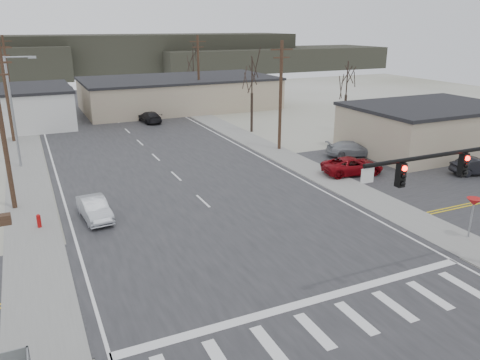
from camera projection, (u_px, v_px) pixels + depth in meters
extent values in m
plane|color=silver|center=(256.00, 251.00, 24.59)|extent=(140.00, 140.00, 0.00)
cube|color=#272729|center=(172.00, 173.00, 37.49)|extent=(18.00, 110.00, 0.05)
cube|color=#272729|center=(256.00, 251.00, 24.58)|extent=(90.00, 10.00, 0.04)
cube|color=#272729|center=(444.00, 172.00, 37.71)|extent=(18.00, 20.00, 0.03)
cube|color=gray|center=(27.00, 172.00, 37.56)|extent=(3.00, 90.00, 0.06)
cube|color=gray|center=(261.00, 145.00, 46.01)|extent=(3.00, 90.00, 0.06)
cylinder|color=black|center=(445.00, 154.00, 19.52)|extent=(8.40, 0.18, 0.18)
cube|color=black|center=(463.00, 164.00, 20.18)|extent=(0.32, 0.30, 1.00)
cube|color=black|center=(401.00, 175.00, 18.79)|extent=(0.32, 0.30, 1.00)
sphere|color=#FF0C05|center=(467.00, 158.00, 19.94)|extent=(0.22, 0.22, 0.22)
sphere|color=#FF0C05|center=(405.00, 168.00, 18.54)|extent=(0.22, 0.22, 0.22)
cube|color=silver|center=(367.00, 176.00, 18.05)|extent=(0.60, 0.04, 0.60)
cylinder|color=#A50C0C|center=(39.00, 222.00, 27.29)|extent=(0.24, 0.24, 0.70)
sphere|color=#A50C0C|center=(38.00, 216.00, 27.17)|extent=(0.24, 0.24, 0.24)
cylinder|color=gray|center=(471.00, 220.00, 25.82)|extent=(0.10, 0.10, 2.10)
cone|color=#A50C0C|center=(474.00, 202.00, 25.47)|extent=(0.80, 0.80, 0.40)
cube|color=tan|center=(179.00, 94.00, 65.80)|extent=(26.00, 14.00, 4.00)
cube|color=black|center=(179.00, 78.00, 65.12)|extent=(26.30, 14.30, 0.30)
cube|color=tan|center=(427.00, 129.00, 43.84)|extent=(14.00, 10.00, 4.00)
cube|color=black|center=(430.00, 106.00, 43.16)|extent=(14.30, 10.30, 0.30)
cylinder|color=#432E1F|center=(3.00, 133.00, 28.74)|extent=(0.30, 0.30, 10.00)
cylinder|color=#432E1F|center=(6.00, 92.00, 45.95)|extent=(0.30, 0.30, 10.00)
cube|color=#432E1F|center=(1.00, 55.00, 44.84)|extent=(1.60, 0.12, 0.12)
cylinder|color=#432E1F|center=(8.00, 74.00, 63.17)|extent=(0.30, 0.30, 10.00)
cube|color=#432E1F|center=(3.00, 41.00, 61.83)|extent=(2.20, 0.12, 0.12)
cube|color=#432E1F|center=(4.00, 47.00, 62.06)|extent=(1.60, 0.12, 0.12)
cylinder|color=#432E1F|center=(281.00, 97.00, 43.07)|extent=(0.30, 0.30, 10.00)
cube|color=#432E1F|center=(282.00, 49.00, 41.74)|extent=(2.20, 0.12, 0.12)
cube|color=#432E1F|center=(282.00, 58.00, 41.96)|extent=(1.60, 0.12, 0.12)
cylinder|color=#432E1F|center=(199.00, 74.00, 62.01)|extent=(0.30, 0.30, 10.00)
cube|color=#432E1F|center=(198.00, 41.00, 60.67)|extent=(2.20, 0.12, 0.12)
cube|color=#432E1F|center=(198.00, 47.00, 60.90)|extent=(1.60, 0.12, 0.12)
cylinder|color=gray|center=(13.00, 114.00, 37.71)|extent=(0.20, 0.20, 9.00)
cylinder|color=gray|center=(18.00, 57.00, 36.71)|extent=(2.00, 0.12, 0.12)
cube|color=gray|center=(32.00, 57.00, 37.12)|extent=(0.60, 0.25, 0.18)
cylinder|color=#30231D|center=(252.00, 113.00, 51.27)|extent=(0.28, 0.28, 4.25)
cylinder|color=#30231D|center=(252.00, 77.00, 50.05)|extent=(0.14, 0.14, 4.25)
cylinder|color=#30231D|center=(194.00, 86.00, 74.68)|extent=(0.28, 0.28, 4.00)
cylinder|color=#30231D|center=(193.00, 62.00, 73.54)|extent=(0.14, 0.14, 4.00)
cylinder|color=#30231D|center=(345.00, 113.00, 51.65)|extent=(0.28, 0.28, 4.00)
cylinder|color=#30231D|center=(347.00, 80.00, 50.51)|extent=(0.14, 0.14, 4.00)
cube|color=#333026|center=(132.00, 54.00, 111.75)|extent=(80.00, 18.00, 9.00)
cube|color=#333026|center=(272.00, 59.00, 121.09)|extent=(60.00, 18.00, 5.50)
imported|color=#A2A6AD|center=(94.00, 209.00, 28.40)|extent=(1.78, 4.12, 1.32)
imported|color=black|center=(149.00, 117.00, 56.45)|extent=(2.32, 4.69, 1.31)
imported|color=black|center=(64.00, 90.00, 78.81)|extent=(3.61, 4.97, 1.57)
imported|color=maroon|center=(353.00, 166.00, 36.95)|extent=(5.17, 3.02, 1.35)
imported|color=black|center=(477.00, 166.00, 36.90)|extent=(4.23, 2.29, 1.32)
imported|color=gray|center=(352.00, 149.00, 41.99)|extent=(4.95, 3.14, 1.34)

